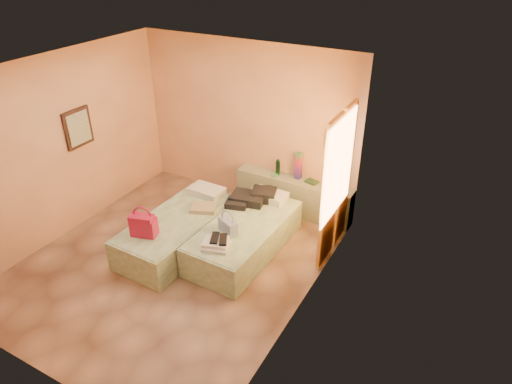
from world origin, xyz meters
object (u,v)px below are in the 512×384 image
green_book (312,182)px  towel_stack (216,245)px  bed_left (178,231)px  water_bottle (278,167)px  blue_handbag (228,226)px  headboard_ledge (293,196)px  flower_vase (333,182)px  bed_right (245,237)px  magenta_handbag (144,225)px

green_book → towel_stack: (-0.53, -2.08, -0.12)m
bed_left → water_bottle: water_bottle is taller
bed_left → blue_handbag: (0.88, 0.05, 0.35)m
bed_left → water_bottle: size_ratio=7.39×
headboard_ledge → bed_left: headboard_ledge is taller
flower_vase → headboard_ledge: bearing=-178.0°
bed_right → water_bottle: water_bottle is taller
bed_left → blue_handbag: blue_handbag is taller
water_bottle → towel_stack: water_bottle is taller
water_bottle → magenta_handbag: water_bottle is taller
magenta_handbag → towel_stack: magenta_handbag is taller
bed_right → green_book: (0.49, 1.38, 0.42)m
flower_vase → towel_stack: 2.26m
magenta_handbag → flower_vase: bearing=33.2°
blue_handbag → bed_right: bearing=98.0°
bed_right → magenta_handbag: size_ratio=5.62×
towel_stack → magenta_handbag: bearing=-167.7°
water_bottle → flower_vase: water_bottle is taller
bed_right → towel_stack: (-0.04, -0.70, 0.30)m
magenta_handbag → towel_stack: (1.06, 0.23, -0.12)m
bed_left → blue_handbag: size_ratio=6.36×
bed_left → green_book: green_book is taller
magenta_handbag → blue_handbag: size_ratio=1.13×
water_bottle → towel_stack: size_ratio=0.77×
bed_right → flower_vase: bearing=59.6°
water_bottle → magenta_handbag: (-0.97, -2.30, -0.12)m
headboard_ledge → flower_vase: flower_vase is taller
green_book → water_bottle: bearing=-164.2°
water_bottle → flower_vase: (0.99, 0.00, -0.02)m
water_bottle → magenta_handbag: size_ratio=0.76×
blue_handbag → towel_stack: 0.40m
green_book → flower_vase: bearing=12.8°
green_book → towel_stack: 2.15m
magenta_handbag → blue_handbag: bearing=15.2°
water_bottle → flower_vase: 0.99m
blue_handbag → green_book: bearing=95.4°
bed_left → flower_vase: bearing=45.0°
green_book → bed_right: bearing=-94.8°
green_book → towel_stack: green_book is taller
towel_stack → headboard_ledge: bearing=83.7°
blue_handbag → towel_stack: (0.05, -0.39, -0.05)m
water_bottle → green_book: bearing=1.1°
bed_left → blue_handbag: 0.95m
bed_right → flower_vase: (0.86, 1.37, 0.52)m
headboard_ledge → bed_left: bearing=-124.2°
headboard_ledge → towel_stack: (-0.23, -2.04, 0.23)m
bed_left → green_book: 2.30m
bed_left → green_book: size_ratio=10.04×
flower_vase → blue_handbag: 1.93m
headboard_ledge → magenta_handbag: (-1.28, -2.27, 0.34)m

